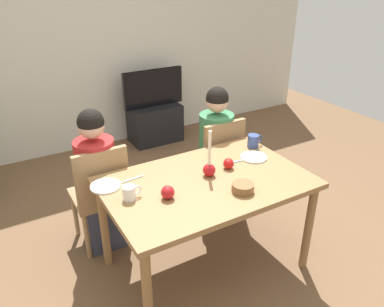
% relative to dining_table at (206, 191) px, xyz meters
% --- Properties ---
extents(ground_plane, '(7.68, 7.68, 0.00)m').
position_rel_dining_table_xyz_m(ground_plane, '(0.00, 0.00, -0.67)').
color(ground_plane, brown).
extents(back_wall, '(6.40, 0.10, 2.60)m').
position_rel_dining_table_xyz_m(back_wall, '(0.00, 2.60, 0.63)').
color(back_wall, beige).
rests_on(back_wall, ground).
extents(dining_table, '(1.40, 0.90, 0.75)m').
position_rel_dining_table_xyz_m(dining_table, '(0.00, 0.00, 0.00)').
color(dining_table, olive).
rests_on(dining_table, ground).
extents(chair_left, '(0.40, 0.40, 0.90)m').
position_rel_dining_table_xyz_m(chair_left, '(-0.58, 0.61, -0.15)').
color(chair_left, '#99754C').
rests_on(chair_left, ground).
extents(chair_right, '(0.40, 0.40, 0.90)m').
position_rel_dining_table_xyz_m(chair_right, '(0.50, 0.61, -0.15)').
color(chair_right, '#99754C').
rests_on(chair_right, ground).
extents(person_left_child, '(0.30, 0.30, 1.17)m').
position_rel_dining_table_xyz_m(person_left_child, '(-0.58, 0.64, -0.10)').
color(person_left_child, '#33384C').
rests_on(person_left_child, ground).
extents(person_right_child, '(0.30, 0.30, 1.17)m').
position_rel_dining_table_xyz_m(person_right_child, '(0.50, 0.64, -0.10)').
color(person_right_child, '#33384C').
rests_on(person_right_child, ground).
extents(tv_stand, '(0.64, 0.40, 0.48)m').
position_rel_dining_table_xyz_m(tv_stand, '(0.67, 2.30, -0.43)').
color(tv_stand, black).
rests_on(tv_stand, ground).
extents(tv, '(0.79, 0.05, 0.46)m').
position_rel_dining_table_xyz_m(tv, '(0.67, 2.30, 0.04)').
color(tv, black).
rests_on(tv, tv_stand).
extents(candle_centerpiece, '(0.09, 0.09, 0.34)m').
position_rel_dining_table_xyz_m(candle_centerpiece, '(0.05, 0.05, 0.15)').
color(candle_centerpiece, red).
rests_on(candle_centerpiece, dining_table).
extents(plate_left, '(0.20, 0.20, 0.01)m').
position_rel_dining_table_xyz_m(plate_left, '(-0.63, 0.27, 0.09)').
color(plate_left, white).
rests_on(plate_left, dining_table).
extents(plate_right, '(0.20, 0.20, 0.01)m').
position_rel_dining_table_xyz_m(plate_right, '(0.49, 0.11, 0.09)').
color(plate_right, white).
rests_on(plate_right, dining_table).
extents(mug_left, '(0.13, 0.08, 0.09)m').
position_rel_dining_table_xyz_m(mug_left, '(-0.54, 0.05, 0.13)').
color(mug_left, white).
rests_on(mug_left, dining_table).
extents(mug_right, '(0.14, 0.09, 0.10)m').
position_rel_dining_table_xyz_m(mug_right, '(0.61, 0.27, 0.14)').
color(mug_right, '#33477F').
rests_on(mug_right, dining_table).
extents(fork_left, '(0.18, 0.03, 0.01)m').
position_rel_dining_table_xyz_m(fork_left, '(-0.45, 0.26, 0.09)').
color(fork_left, silver).
rests_on(fork_left, dining_table).
extents(fork_right, '(0.18, 0.03, 0.01)m').
position_rel_dining_table_xyz_m(fork_right, '(0.32, 0.12, 0.09)').
color(fork_right, silver).
rests_on(fork_right, dining_table).
extents(bowl_walnuts, '(0.15, 0.15, 0.06)m').
position_rel_dining_table_xyz_m(bowl_walnuts, '(0.13, -0.24, 0.11)').
color(bowl_walnuts, brown).
rests_on(bowl_walnuts, dining_table).
extents(apple_near_candle, '(0.09, 0.09, 0.09)m').
position_rel_dining_table_xyz_m(apple_near_candle, '(-0.33, -0.07, 0.13)').
color(apple_near_candle, '#B0181C').
rests_on(apple_near_candle, dining_table).
extents(apple_by_left_plate, '(0.08, 0.08, 0.08)m').
position_rel_dining_table_xyz_m(apple_by_left_plate, '(0.23, 0.07, 0.12)').
color(apple_by_left_plate, red).
rests_on(apple_by_left_plate, dining_table).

